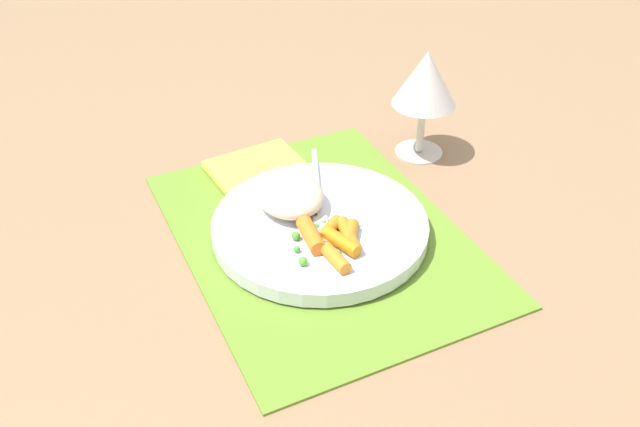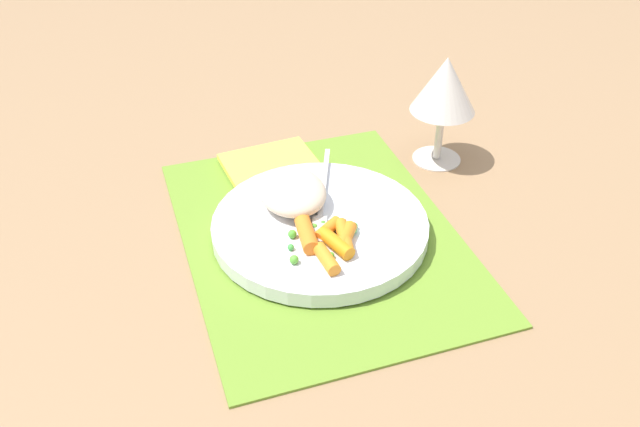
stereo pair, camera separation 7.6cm
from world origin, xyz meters
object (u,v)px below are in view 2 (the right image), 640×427
carrot_portion (328,240)px  napkin (271,165)px  plate (320,227)px  wine_glass (445,87)px  rice_mound (292,191)px  fork (322,203)px

carrot_portion → napkin: 0.20m
plate → wine_glass: size_ratio=1.68×
carrot_portion → wine_glass: (-0.15, 0.21, 0.07)m
plate → carrot_portion: size_ratio=2.66×
rice_mound → napkin: size_ratio=0.82×
plate → fork: fork is taller
plate → wine_glass: (-0.11, 0.20, 0.09)m
carrot_portion → wine_glass: 0.27m
plate → napkin: bearing=-173.7°
rice_mound → napkin: bearing=178.3°
wine_glass → napkin: size_ratio=1.25×
fork → wine_glass: (-0.08, 0.19, 0.08)m
rice_mound → wine_glass: bearing=107.0°
plate → wine_glass: wine_glass is taller
plate → wine_glass: 0.25m
wine_glass → napkin: bearing=-100.8°
plate → rice_mound: (-0.04, -0.02, 0.03)m
plate → rice_mound: bearing=-154.6°
rice_mound → fork: (0.01, 0.03, -0.01)m
wine_glass → fork: bearing=-66.8°
carrot_portion → fork: (-0.07, 0.02, -0.00)m
wine_glass → carrot_portion: bearing=-53.4°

